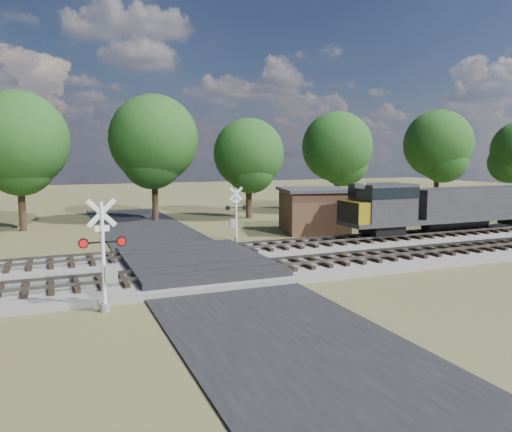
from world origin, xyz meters
name	(u,v)px	position (x,y,z in m)	size (l,w,h in m)	color
ground	(198,271)	(0.00, 0.00, 0.00)	(160.00, 160.00, 0.00)	brown
ballast_bed	(356,252)	(10.00, 0.50, 0.15)	(140.00, 10.00, 0.30)	gray
road	(198,270)	(0.00, 0.00, 0.04)	(7.00, 60.00, 0.08)	black
crossing_panel	(195,263)	(0.00, 0.50, 0.32)	(7.00, 9.00, 0.62)	#262628
track_near	(268,266)	(3.12, -2.00, 0.41)	(140.00, 2.60, 0.33)	black
track_far	(234,248)	(3.12, 3.00, 0.41)	(140.00, 2.60, 0.33)	black
crossing_signal_near	(106,265)	(-5.03, -5.22, 1.81)	(1.76, 0.38, 4.36)	silver
crossing_signal_far	(235,219)	(4.77, 7.38, 1.57)	(1.52, 0.35, 3.78)	silver
equipment_shed	(314,210)	(11.84, 9.07, 1.72)	(5.95, 5.95, 3.40)	#48351F
treeline	(199,144)	(5.61, 19.19, 6.88)	(82.94, 9.88, 11.26)	black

